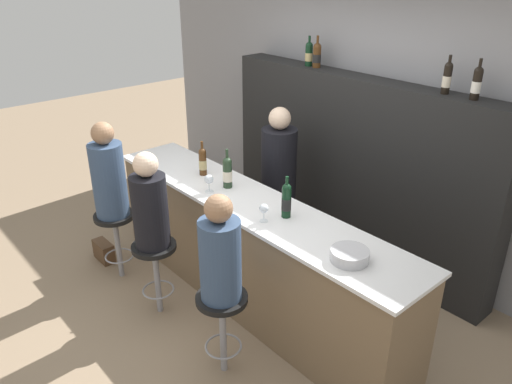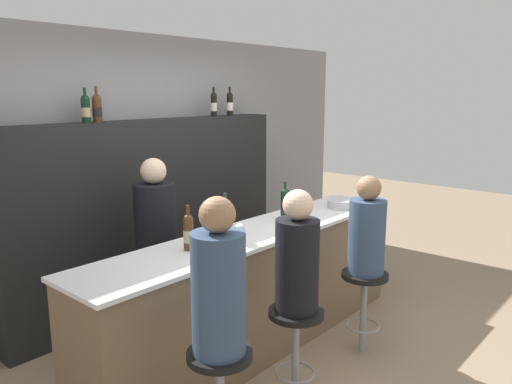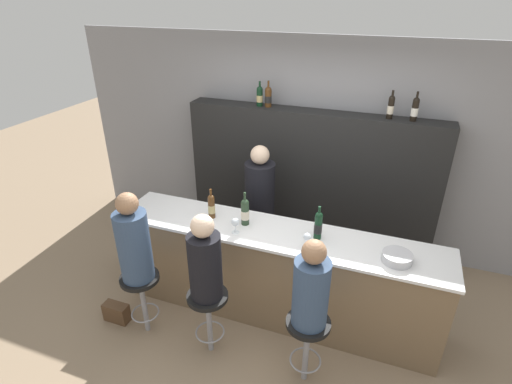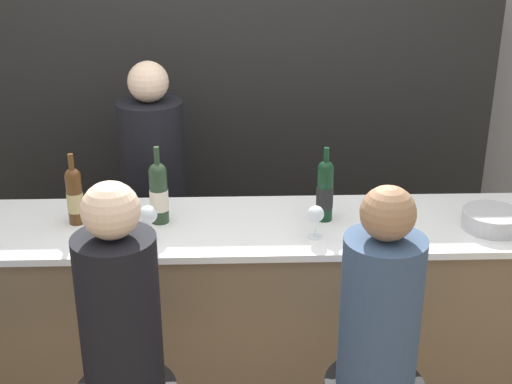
% 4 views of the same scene
% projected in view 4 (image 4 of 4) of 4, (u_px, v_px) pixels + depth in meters
% --- Properties ---
extents(wall_back, '(6.40, 0.05, 2.60)m').
position_uv_depth(wall_back, '(234.00, 70.00, 4.38)').
color(wall_back, gray).
rests_on(wall_back, ground_plane).
extents(bar_counter, '(3.21, 0.60, 0.99)m').
position_uv_depth(bar_counter, '(237.00, 321.00, 3.27)').
color(bar_counter, brown).
rests_on(bar_counter, ground_plane).
extents(back_bar_cabinet, '(3.01, 0.28, 1.80)m').
position_uv_depth(back_bar_cabinet, '(235.00, 143.00, 4.33)').
color(back_bar_cabinet, black).
rests_on(back_bar_cabinet, ground_plane).
extents(wine_bottle_counter_0, '(0.07, 0.07, 0.32)m').
position_uv_depth(wine_bottle_counter_0, '(75.00, 195.00, 3.04)').
color(wine_bottle_counter_0, '#4C2D14').
rests_on(wine_bottle_counter_0, bar_counter).
extents(wine_bottle_counter_1, '(0.08, 0.08, 0.34)m').
position_uv_depth(wine_bottle_counter_1, '(159.00, 192.00, 3.05)').
color(wine_bottle_counter_1, '#233823').
rests_on(wine_bottle_counter_1, bar_counter).
extents(wine_bottle_counter_2, '(0.07, 0.07, 0.33)m').
position_uv_depth(wine_bottle_counter_2, '(325.00, 190.00, 3.07)').
color(wine_bottle_counter_2, black).
rests_on(wine_bottle_counter_2, bar_counter).
extents(wine_glass_0, '(0.08, 0.08, 0.15)m').
position_uv_depth(wine_glass_0, '(148.00, 216.00, 2.90)').
color(wine_glass_0, silver).
rests_on(wine_glass_0, bar_counter).
extents(wine_glass_1, '(0.07, 0.07, 0.14)m').
position_uv_depth(wine_glass_1, '(316.00, 215.00, 2.92)').
color(wine_glass_1, silver).
rests_on(wine_glass_1, bar_counter).
extents(metal_bowl, '(0.25, 0.25, 0.08)m').
position_uv_depth(metal_bowl, '(492.00, 220.00, 3.03)').
color(metal_bowl, '#B7B7BC').
rests_on(metal_bowl, bar_counter).
extents(guest_seated_middle, '(0.28, 0.28, 0.80)m').
position_uv_depth(guest_seated_middle, '(119.00, 303.00, 2.43)').
color(guest_seated_middle, black).
rests_on(guest_seated_middle, bar_stool_middle).
extents(guest_seated_right, '(0.28, 0.28, 0.77)m').
position_uv_depth(guest_seated_right, '(381.00, 302.00, 2.46)').
color(guest_seated_right, '#334766').
rests_on(guest_seated_right, bar_stool_right).
extents(bartender, '(0.34, 0.34, 1.54)m').
position_uv_depth(bartender, '(156.00, 213.00, 3.85)').
color(bartender, black).
rests_on(bartender, ground_plane).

